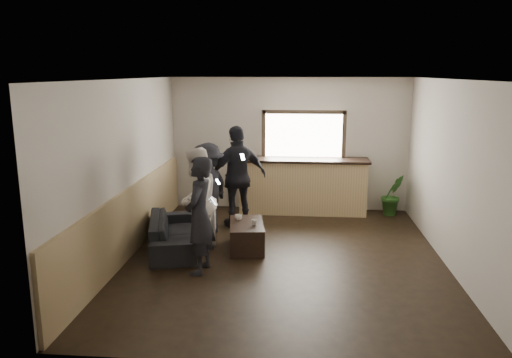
# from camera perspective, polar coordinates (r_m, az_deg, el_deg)

# --- Properties ---
(ground) EXTENTS (5.00, 6.00, 0.01)m
(ground) POSITION_cam_1_polar(r_m,az_deg,el_deg) (8.07, 3.16, -8.98)
(ground) COLOR black
(room_shell) EXTENTS (5.01, 6.01, 2.80)m
(room_shell) POSITION_cam_1_polar(r_m,az_deg,el_deg) (7.72, -2.19, 1.41)
(room_shell) COLOR silver
(room_shell) RESTS_ON ground
(bar_counter) EXTENTS (2.70, 0.68, 2.13)m
(bar_counter) POSITION_cam_1_polar(r_m,az_deg,el_deg) (10.47, 5.35, -0.40)
(bar_counter) COLOR tan
(bar_counter) RESTS_ON ground
(sofa) EXTENTS (1.16, 1.96, 0.54)m
(sofa) POSITION_cam_1_polar(r_m,az_deg,el_deg) (8.51, -9.53, -6.08)
(sofa) COLOR black
(sofa) RESTS_ON ground
(coffee_table) EXTENTS (0.68, 1.06, 0.44)m
(coffee_table) POSITION_cam_1_polar(r_m,az_deg,el_deg) (8.41, -1.07, -6.48)
(coffee_table) COLOR black
(coffee_table) RESTS_ON ground
(cup_a) EXTENTS (0.13, 0.13, 0.10)m
(cup_a) POSITION_cam_1_polar(r_m,az_deg,el_deg) (8.49, -2.02, -4.40)
(cup_a) COLOR silver
(cup_a) RESTS_ON coffee_table
(cup_b) EXTENTS (0.12, 0.12, 0.09)m
(cup_b) POSITION_cam_1_polar(r_m,az_deg,el_deg) (8.23, -0.19, -4.95)
(cup_b) COLOR silver
(cup_b) RESTS_ON coffee_table
(potted_plant) EXTENTS (0.57, 0.52, 0.85)m
(potted_plant) POSITION_cam_1_polar(r_m,az_deg,el_deg) (10.65, 15.34, -1.76)
(potted_plant) COLOR #2D6623
(potted_plant) RESTS_ON ground
(person_a) EXTENTS (0.51, 0.67, 1.73)m
(person_a) POSITION_cam_1_polar(r_m,az_deg,el_deg) (7.29, -6.48, -4.18)
(person_a) COLOR black
(person_a) RESTS_ON ground
(person_b) EXTENTS (0.79, 0.94, 1.73)m
(person_b) POSITION_cam_1_polar(r_m,az_deg,el_deg) (8.14, -6.79, -2.47)
(person_b) COLOR white
(person_b) RESTS_ON ground
(person_c) EXTENTS (1.00, 1.24, 1.67)m
(person_c) POSITION_cam_1_polar(r_m,az_deg,el_deg) (9.05, -5.57, -1.13)
(person_c) COLOR black
(person_c) RESTS_ON ground
(person_d) EXTENTS (1.22, 0.97, 1.93)m
(person_d) POSITION_cam_1_polar(r_m,az_deg,el_deg) (9.41, -2.06, 0.25)
(person_d) COLOR black
(person_d) RESTS_ON ground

